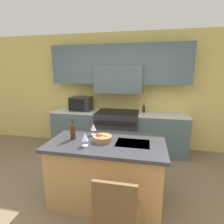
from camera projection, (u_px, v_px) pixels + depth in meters
name	position (u px, v px, depth m)	size (l,w,h in m)	color
ground_plane	(92.00, 211.00, 2.33)	(10.00, 10.00, 0.00)	#7A664C
back_cabinetry	(120.00, 82.00, 4.10)	(10.00, 0.46, 2.70)	#DBC166
back_counter	(118.00, 131.00, 4.10)	(3.08, 0.62, 0.92)	#4C6066
range_stove	(117.00, 131.00, 4.08)	(0.96, 0.70, 0.93)	#2D2D33
microwave	(81.00, 104.00, 4.13)	(0.48, 0.37, 0.32)	black
kitchen_island	(107.00, 170.00, 2.48)	(1.56, 0.90, 0.89)	#B7844C
island_chair	(116.00, 213.00, 1.66)	(0.42, 0.40, 0.90)	brown
wine_bottle	(73.00, 132.00, 2.43)	(0.07, 0.07, 0.29)	#422314
wine_glass_near	(85.00, 137.00, 2.20)	(0.08, 0.08, 0.17)	white
wine_glass_far	(93.00, 127.00, 2.59)	(0.08, 0.08, 0.17)	white
fruit_bowl	(102.00, 138.00, 2.37)	(0.26, 0.26, 0.11)	#996B47
oil_bottle_on_counter	(144.00, 109.00, 3.94)	(0.07, 0.07, 0.22)	#422314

